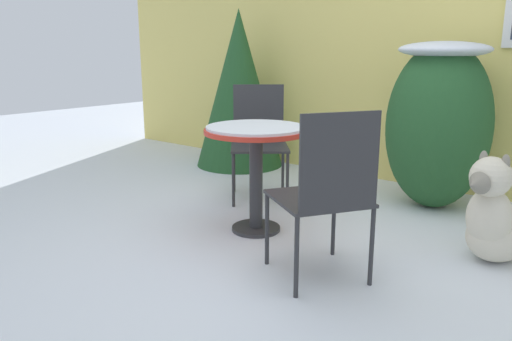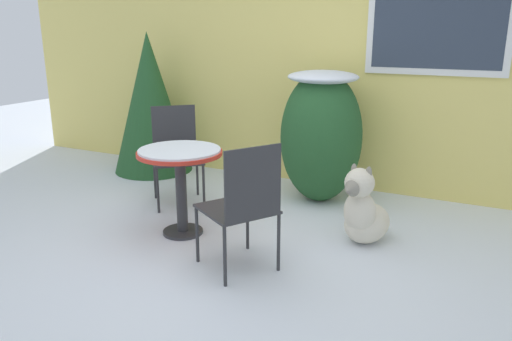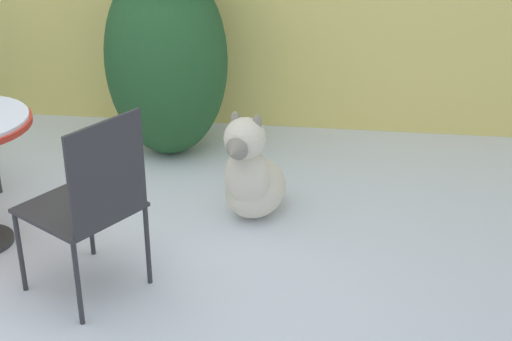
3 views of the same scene
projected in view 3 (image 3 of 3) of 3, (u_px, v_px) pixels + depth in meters
The scene contains 4 objects.
ground_plane at pixel (60, 291), 3.74m from camera, with size 16.00×16.00×0.00m, color silver.
shrub_left at pixel (166, 54), 4.91m from camera, with size 0.78×0.74×1.25m.
patio_chair_far_side at pixel (91, 200), 3.51m from camera, with size 0.63×0.63×0.91m.
dog at pixel (252, 177), 4.28m from camera, with size 0.42×0.66×0.66m.
Camera 3 is at (1.32, -2.97, 2.15)m, focal length 55.00 mm.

